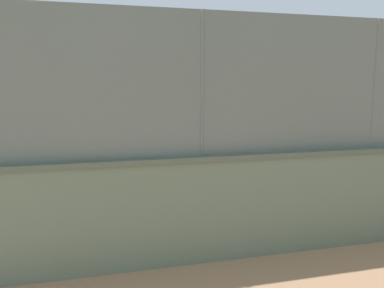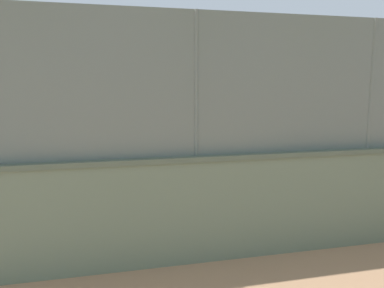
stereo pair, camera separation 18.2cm
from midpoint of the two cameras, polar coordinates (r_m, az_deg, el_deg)
name	(u,v)px [view 2 (the right image)]	position (r m, az deg, el deg)	size (l,w,h in m)	color
ground_plane	(177,141)	(20.00, -1.88, 0.43)	(260.00, 260.00, 0.00)	tan
player_at_service_line	(76,136)	(15.56, -16.24, 1.08)	(0.71, 1.17, 1.53)	#591919
player_crossing_court	(184,118)	(22.04, -0.98, 3.78)	(0.97, 0.94, 1.67)	#591919
player_near_wall_returning	(102,159)	(10.30, -12.45, -2.09)	(1.04, 0.76, 1.63)	#B2B2B2
sports_ball	(55,163)	(14.92, -18.98, -2.62)	(0.11, 0.11, 0.11)	yellow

